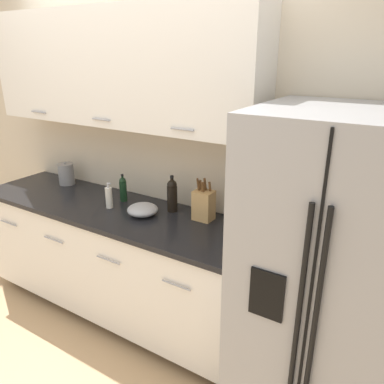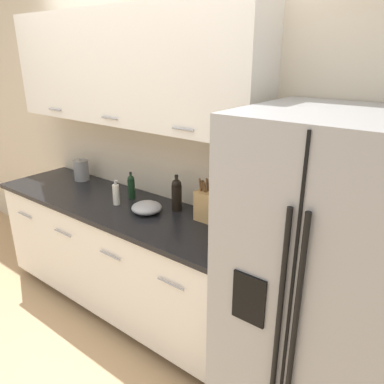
{
  "view_description": "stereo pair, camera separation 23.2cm",
  "coord_description": "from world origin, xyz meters",
  "px_view_note": "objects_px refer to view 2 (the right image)",
  "views": [
    {
      "loc": [
        1.73,
        -1.1,
        1.98
      ],
      "look_at": [
        0.58,
        0.75,
        1.17
      ],
      "focal_mm": 35.0,
      "sensor_mm": 36.0,
      "label": 1
    },
    {
      "loc": [
        1.92,
        -0.97,
        1.98
      ],
      "look_at": [
        0.58,
        0.75,
        1.17
      ],
      "focal_mm": 35.0,
      "sensor_mm": 36.0,
      "label": 2
    }
  ],
  "objects_px": {
    "refrigerator": "(321,289)",
    "mixing_bowl": "(147,208)",
    "oil_bottle": "(131,186)",
    "soap_dispenser": "(116,194)",
    "steel_canister": "(81,170)",
    "wine_bottle": "(177,194)",
    "knife_block": "(206,205)"
  },
  "relations": [
    {
      "from": "refrigerator",
      "to": "wine_bottle",
      "type": "relative_size",
      "value": 6.63
    },
    {
      "from": "wine_bottle",
      "to": "soap_dispenser",
      "type": "height_order",
      "value": "wine_bottle"
    },
    {
      "from": "oil_bottle",
      "to": "soap_dispenser",
      "type": "bearing_deg",
      "value": -88.84
    },
    {
      "from": "wine_bottle",
      "to": "mixing_bowl",
      "type": "distance_m",
      "value": 0.23
    },
    {
      "from": "wine_bottle",
      "to": "mixing_bowl",
      "type": "relative_size",
      "value": 1.24
    },
    {
      "from": "wine_bottle",
      "to": "mixing_bowl",
      "type": "xyz_separation_m",
      "value": [
        -0.14,
        -0.17,
        -0.08
      ]
    },
    {
      "from": "mixing_bowl",
      "to": "oil_bottle",
      "type": "bearing_deg",
      "value": 155.41
    },
    {
      "from": "soap_dispenser",
      "to": "mixing_bowl",
      "type": "bearing_deg",
      "value": 4.81
    },
    {
      "from": "refrigerator",
      "to": "oil_bottle",
      "type": "bearing_deg",
      "value": 172.15
    },
    {
      "from": "wine_bottle",
      "to": "steel_canister",
      "type": "relative_size",
      "value": 1.34
    },
    {
      "from": "refrigerator",
      "to": "steel_canister",
      "type": "distance_m",
      "value": 2.27
    },
    {
      "from": "wine_bottle",
      "to": "soap_dispenser",
      "type": "xyz_separation_m",
      "value": [
        -0.42,
        -0.19,
        -0.04
      ]
    },
    {
      "from": "knife_block",
      "to": "soap_dispenser",
      "type": "distance_m",
      "value": 0.71
    },
    {
      "from": "refrigerator",
      "to": "wine_bottle",
      "type": "height_order",
      "value": "refrigerator"
    },
    {
      "from": "refrigerator",
      "to": "mixing_bowl",
      "type": "distance_m",
      "value": 1.29
    },
    {
      "from": "refrigerator",
      "to": "soap_dispenser",
      "type": "relative_size",
      "value": 9.04
    },
    {
      "from": "refrigerator",
      "to": "mixing_bowl",
      "type": "relative_size",
      "value": 8.19
    },
    {
      "from": "knife_block",
      "to": "steel_canister",
      "type": "distance_m",
      "value": 1.37
    },
    {
      "from": "wine_bottle",
      "to": "knife_block",
      "type": "bearing_deg",
      "value": -1.94
    },
    {
      "from": "soap_dispenser",
      "to": "oil_bottle",
      "type": "height_order",
      "value": "oil_bottle"
    },
    {
      "from": "refrigerator",
      "to": "knife_block",
      "type": "xyz_separation_m",
      "value": [
        -0.89,
        0.24,
        0.15
      ]
    },
    {
      "from": "mixing_bowl",
      "to": "knife_block",
      "type": "bearing_deg",
      "value": 21.91
    },
    {
      "from": "soap_dispenser",
      "to": "oil_bottle",
      "type": "distance_m",
      "value": 0.16
    },
    {
      "from": "knife_block",
      "to": "oil_bottle",
      "type": "bearing_deg",
      "value": -177.81
    },
    {
      "from": "refrigerator",
      "to": "oil_bottle",
      "type": "height_order",
      "value": "refrigerator"
    },
    {
      "from": "mixing_bowl",
      "to": "soap_dispenser",
      "type": "bearing_deg",
      "value": -175.19
    },
    {
      "from": "steel_canister",
      "to": "wine_bottle",
      "type": "bearing_deg",
      "value": -0.18
    },
    {
      "from": "oil_bottle",
      "to": "mixing_bowl",
      "type": "xyz_separation_m",
      "value": [
        0.29,
        -0.13,
        -0.06
      ]
    },
    {
      "from": "refrigerator",
      "to": "wine_bottle",
      "type": "bearing_deg",
      "value": 167.59
    },
    {
      "from": "wine_bottle",
      "to": "mixing_bowl",
      "type": "bearing_deg",
      "value": -128.79
    },
    {
      "from": "soap_dispenser",
      "to": "steel_canister",
      "type": "distance_m",
      "value": 0.71
    },
    {
      "from": "knife_block",
      "to": "oil_bottle",
      "type": "distance_m",
      "value": 0.69
    }
  ]
}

